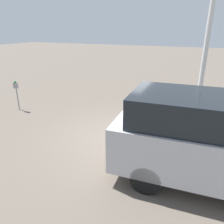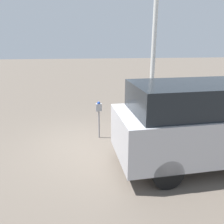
% 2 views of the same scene
% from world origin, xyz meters
% --- Properties ---
extents(ground_plane, '(80.00, 80.00, 0.00)m').
position_xyz_m(ground_plane, '(0.00, 0.00, 0.00)').
color(ground_plane, '#60564C').
extents(parking_meter_near, '(0.20, 0.12, 1.34)m').
position_xyz_m(parking_meter_near, '(0.46, 0.52, 0.99)').
color(parking_meter_near, gray).
rests_on(parking_meter_near, ground).
extents(lamp_post, '(0.44, 0.44, 5.49)m').
position_xyz_m(lamp_post, '(2.67, 1.71, 1.86)').
color(lamp_post, beige).
rests_on(lamp_post, ground).
extents(parked_van, '(5.26, 2.32, 2.29)m').
position_xyz_m(parked_van, '(3.34, -1.50, 1.24)').
color(parked_van, '#B2B2B7').
rests_on(parked_van, ground).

